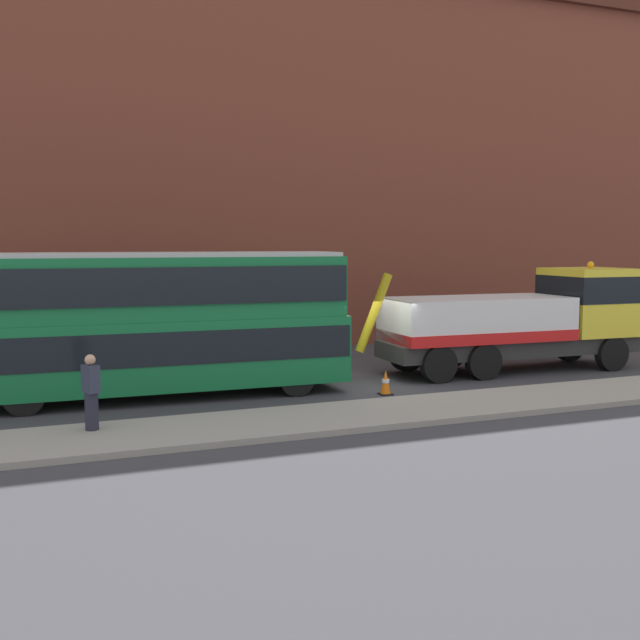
# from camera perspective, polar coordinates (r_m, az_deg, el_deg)

# --- Properties ---
(ground_plane) EXTENTS (120.00, 120.00, 0.00)m
(ground_plane) POSITION_cam_1_polar(r_m,az_deg,el_deg) (23.66, 3.35, -4.73)
(ground_plane) COLOR #38383D
(near_kerb) EXTENTS (60.00, 2.80, 0.15)m
(near_kerb) POSITION_cam_1_polar(r_m,az_deg,el_deg) (20.01, 8.55, -6.53)
(near_kerb) COLOR gray
(near_kerb) RESTS_ON ground_plane
(building_facade) EXTENTS (60.00, 1.50, 16.00)m
(building_facade) POSITION_cam_1_polar(r_m,az_deg,el_deg) (31.41, -3.43, 12.67)
(building_facade) COLOR brown
(building_facade) RESTS_ON ground_plane
(recovery_tow_truck) EXTENTS (10.19, 2.98, 3.67)m
(recovery_tow_truck) POSITION_cam_1_polar(r_m,az_deg,el_deg) (26.63, 14.91, 0.10)
(recovery_tow_truck) COLOR #2D2D2D
(recovery_tow_truck) RESTS_ON ground_plane
(double_decker_bus) EXTENTS (11.12, 2.96, 4.06)m
(double_decker_bus) POSITION_cam_1_polar(r_m,az_deg,el_deg) (21.56, -12.57, 0.09)
(double_decker_bus) COLOR #146B38
(double_decker_bus) RESTS_ON ground_plane
(pedestrian_onlooker) EXTENTS (0.40, 0.47, 1.71)m
(pedestrian_onlooker) POSITION_cam_1_polar(r_m,az_deg,el_deg) (17.83, -16.74, -5.26)
(pedestrian_onlooker) COLOR #232333
(pedestrian_onlooker) RESTS_ON near_kerb
(traffic_cone_near_bus) EXTENTS (0.36, 0.36, 0.72)m
(traffic_cone_near_bus) POSITION_cam_1_polar(r_m,az_deg,el_deg) (21.89, 4.93, -4.71)
(traffic_cone_near_bus) COLOR orange
(traffic_cone_near_bus) RESTS_ON ground_plane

